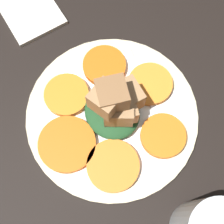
{
  "coord_description": "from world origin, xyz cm",
  "views": [
    {
      "loc": [
        -13.95,
        8.54,
        52.68
      ],
      "look_at": [
        0.0,
        0.0,
        4.1
      ],
      "focal_mm": 50.0,
      "sensor_mm": 36.0,
      "label": 1
    }
  ],
  "objects": [
    {
      "name": "fork",
      "position": [
        -1.01,
        -6.87,
        3.3
      ],
      "size": [
        19.53,
        4.99,
        0.4
      ],
      "rotation": [
        0.0,
        0.0,
        -0.17
      ],
      "color": "silver",
      "rests_on": "plate"
    },
    {
      "name": "carrot_slice_5",
      "position": [
        6.69,
        4.9,
        3.7
      ],
      "size": [
        7.57,
        7.57,
        1.21
      ],
      "primitive_type": "cylinder",
      "color": "orange",
      "rests_on": "plate"
    },
    {
      "name": "center_pile",
      "position": [
        -0.41,
        -0.43,
        7.36
      ],
      "size": [
        9.78,
        9.3,
        10.65
      ],
      "color": "#1E4723",
      "rests_on": "plate"
    },
    {
      "name": "carrot_slice_2",
      "position": [
        -7.67,
        -4.98,
        3.7
      ],
      "size": [
        7.39,
        7.39,
        1.21
      ],
      "primitive_type": "cylinder",
      "color": "orange",
      "rests_on": "plate"
    },
    {
      "name": "napkin",
      "position": [
        28.35,
        2.45,
        2.4
      ],
      "size": [
        16.55,
        9.93,
        0.8
      ],
      "color": "silver",
      "rests_on": "table_slab"
    },
    {
      "name": "plate",
      "position": [
        0.0,
        0.0,
        2.52
      ],
      "size": [
        28.97,
        28.97,
        1.05
      ],
      "color": "beige",
      "rests_on": "table_slab"
    },
    {
      "name": "carrot_slice_1",
      "position": [
        -7.56,
        4.43,
        3.7
      ],
      "size": [
        8.35,
        8.35,
        1.21
      ],
      "primitive_type": "cylinder",
      "color": "orange",
      "rests_on": "plate"
    },
    {
      "name": "table_slab",
      "position": [
        0.0,
        0.0,
        1.0
      ],
      "size": [
        120.0,
        120.0,
        2.0
      ],
      "primitive_type": "cube",
      "color": "black",
      "rests_on": "ground"
    },
    {
      "name": "carrot_slice_3",
      "position": [
        1.02,
        -8.26,
        3.7
      ],
      "size": [
        7.65,
        7.65,
        1.21
      ],
      "primitive_type": "cylinder",
      "color": "orange",
      "rests_on": "plate"
    },
    {
      "name": "carrot_slice_0",
      "position": [
        -0.76,
        8.91,
        3.7
      ],
      "size": [
        9.28,
        9.28,
        1.21
      ],
      "primitive_type": "cylinder",
      "color": "orange",
      "rests_on": "plate"
    },
    {
      "name": "carrot_slice_4",
      "position": [
        8.09,
        -3.39,
        3.7
      ],
      "size": [
        7.57,
        7.57,
        1.21
      ],
      "primitive_type": "cylinder",
      "color": "#D56013",
      "rests_on": "plate"
    }
  ]
}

